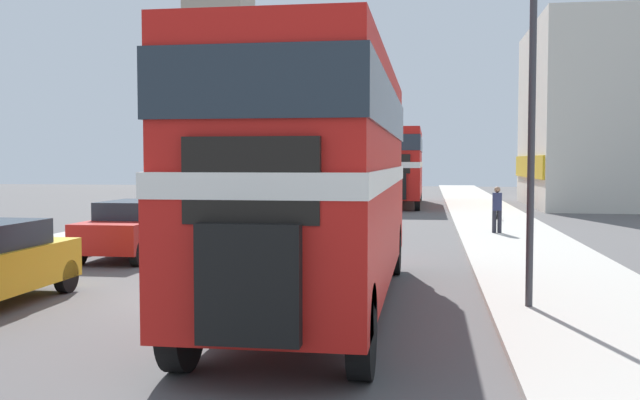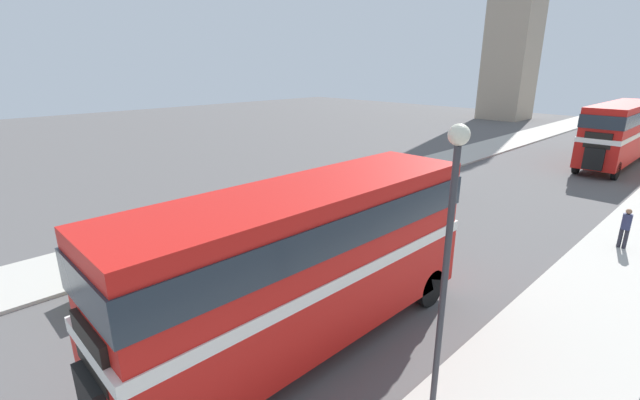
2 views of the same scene
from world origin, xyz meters
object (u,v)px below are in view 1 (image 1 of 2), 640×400
at_px(double_decker_bus, 320,164).
at_px(bus_distant, 400,161).
at_px(car_parked_far, 217,211).
at_px(pedestrian_walking, 497,207).
at_px(street_lamp, 532,77).
at_px(bicycle_on_pavement, 495,210).
at_px(car_parked_mid, 135,228).

height_order(double_decker_bus, bus_distant, bus_distant).
bearing_deg(double_decker_bus, car_parked_far, 114.06).
relative_size(double_decker_bus, pedestrian_walking, 6.36).
relative_size(car_parked_far, street_lamp, 0.73).
height_order(bus_distant, car_parked_far, bus_distant).
distance_m(double_decker_bus, bicycle_on_pavement, 19.62).
bearing_deg(car_parked_far, bus_distant, 69.98).
bearing_deg(bicycle_on_pavement, car_parked_far, -150.11).
bearing_deg(car_parked_far, pedestrian_walking, -1.76).
relative_size(bus_distant, street_lamp, 1.90).
bearing_deg(double_decker_bus, bus_distant, 89.60).
distance_m(bus_distant, car_parked_mid, 24.36).
distance_m(car_parked_mid, car_parked_far, 7.12).
bearing_deg(bicycle_on_pavement, car_parked_mid, -128.92).
relative_size(car_parked_mid, car_parked_far, 0.96).
height_order(car_parked_far, street_lamp, street_lamp).
height_order(car_parked_mid, car_parked_far, car_parked_mid).
bearing_deg(double_decker_bus, pedestrian_walking, 71.66).
xyz_separation_m(pedestrian_walking, street_lamp, (-0.62, -12.52, 2.94)).
height_order(double_decker_bus, car_parked_mid, double_decker_bus).
xyz_separation_m(double_decker_bus, bus_distant, (0.20, 29.32, 0.07)).
distance_m(car_parked_mid, pedestrian_walking, 12.18).
relative_size(car_parked_far, bicycle_on_pavement, 2.42).
height_order(car_parked_mid, pedestrian_walking, pedestrian_walking).
bearing_deg(car_parked_mid, bus_distant, 75.43).
distance_m(bus_distant, pedestrian_walking, 17.24).
bearing_deg(car_parked_mid, pedestrian_walking, 34.04).
distance_m(pedestrian_walking, bicycle_on_pavement, 6.37).
bearing_deg(pedestrian_walking, car_parked_far, 178.24).
distance_m(car_parked_far, street_lamp, 16.18).
bearing_deg(double_decker_bus, bicycle_on_pavement, 76.06).
xyz_separation_m(bus_distant, bicycle_on_pavement, (4.50, -10.38, -2.11)).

